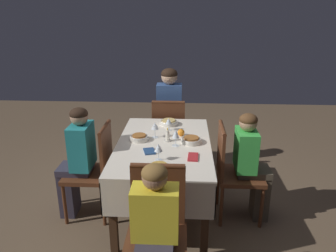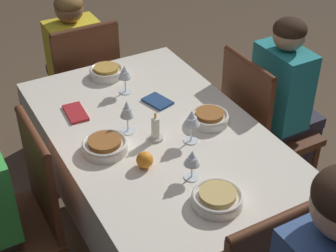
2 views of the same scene
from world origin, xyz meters
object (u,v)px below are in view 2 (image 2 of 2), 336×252
(bowl_south, at_px, (105,145))
(orange_fruit, at_px, (145,160))
(dining_table, at_px, (158,150))
(chair_north, at_px, (261,126))
(wine_glass_north, at_px, (192,119))
(bowl_north, at_px, (209,118))
(chair_west, at_px, (83,85))
(napkin_spare_side, at_px, (76,113))
(person_child_yellow, at_px, (72,64))
(wine_glass_east, at_px, (192,159))
(wine_glass_south, at_px, (127,110))
(person_child_teal, at_px, (287,104))
(candle_centerpiece, at_px, (156,130))
(chair_south, at_px, (19,217))
(bowl_west, at_px, (106,72))
(napkin_red_folded, at_px, (158,101))
(bowl_east, at_px, (217,198))
(wine_glass_west, at_px, (125,73))

(bowl_south, bearing_deg, orange_fruit, 29.42)
(dining_table, relative_size, bowl_south, 7.39)
(chair_north, bearing_deg, wine_glass_north, 109.80)
(dining_table, relative_size, bowl_north, 8.07)
(chair_west, bearing_deg, bowl_north, 104.23)
(bowl_south, relative_size, napkin_spare_side, 1.15)
(person_child_yellow, relative_size, wine_glass_east, 7.89)
(wine_glass_south, height_order, napkin_spare_side, wine_glass_south)
(person_child_yellow, bearing_deg, bowl_south, 77.62)
(person_child_teal, bearing_deg, person_child_yellow, 38.89)
(bowl_south, xyz_separation_m, candle_centerpiece, (0.03, 0.22, 0.02))
(chair_south, relative_size, wine_glass_east, 7.11)
(bowl_west, bearing_deg, dining_table, 0.40)
(dining_table, distance_m, bowl_south, 0.29)
(wine_glass_north, distance_m, napkin_red_folded, 0.36)
(bowl_south, relative_size, bowl_north, 1.09)
(chair_west, relative_size, orange_fruit, 13.47)
(chair_west, xyz_separation_m, napkin_red_folded, (0.71, 0.12, 0.24))
(bowl_north, bearing_deg, napkin_red_folded, -154.69)
(wine_glass_east, height_order, bowl_north, wine_glass_east)
(person_child_teal, relative_size, wine_glass_east, 8.37)
(wine_glass_east, xyz_separation_m, wine_glass_north, (-0.21, 0.12, 0.02))
(bowl_east, height_order, wine_glass_west, wine_glass_west)
(bowl_east, bearing_deg, dining_table, 177.53)
(chair_west, height_order, napkin_spare_side, chair_west)
(wine_glass_west, height_order, orange_fruit, wine_glass_west)
(chair_north, height_order, wine_glass_south, chair_north)
(chair_south, distance_m, wine_glass_north, 0.83)
(person_child_yellow, distance_m, wine_glass_west, 0.77)
(person_child_teal, bearing_deg, wine_glass_west, 69.23)
(bowl_south, bearing_deg, person_child_teal, 94.56)
(chair_west, xyz_separation_m, person_child_teal, (0.85, 0.82, 0.09))
(bowl_north, height_order, orange_fruit, orange_fruit)
(bowl_west, relative_size, napkin_red_folded, 1.13)
(bowl_south, bearing_deg, wine_glass_west, 144.60)
(wine_glass_east, distance_m, wine_glass_south, 0.41)
(bowl_south, xyz_separation_m, napkin_spare_side, (-0.32, -0.01, -0.02))
(wine_glass_south, relative_size, bowl_west, 0.90)
(wine_glass_north, height_order, orange_fruit, wine_glass_north)
(chair_north, xyz_separation_m, orange_fruit, (0.26, -0.80, 0.27))
(person_child_yellow, bearing_deg, wine_glass_east, 89.37)
(dining_table, height_order, person_child_yellow, person_child_yellow)
(chair_south, relative_size, wine_glass_west, 6.31)
(bowl_north, bearing_deg, candle_centerpiece, -91.68)
(wine_glass_south, bearing_deg, dining_table, 60.56)
(chair_south, height_order, bowl_east, chair_south)
(bowl_south, distance_m, orange_fruit, 0.20)
(bowl_east, height_order, bowl_north, same)
(bowl_north, bearing_deg, chair_north, 106.34)
(chair_north, height_order, person_child_teal, person_child_teal)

